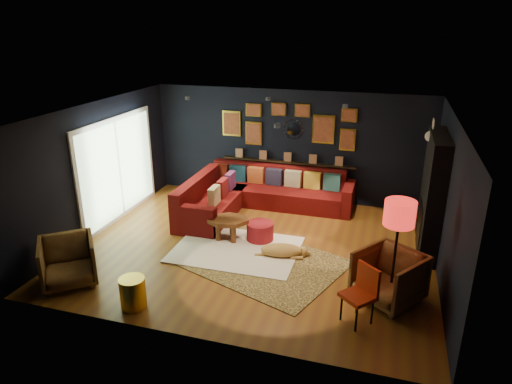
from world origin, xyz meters
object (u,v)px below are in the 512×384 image
(coffee_table, at_px, (228,222))
(pouf, at_px, (260,231))
(floor_lamp, at_px, (399,218))
(armchair_right, at_px, (389,275))
(gold_stool, at_px, (133,293))
(sectional, at_px, (252,196))
(orange_chair, at_px, (362,290))
(armchair_left, at_px, (68,260))
(dog, at_px, (282,248))

(coffee_table, bearing_deg, pouf, 11.77)
(pouf, relative_size, floor_lamp, 0.32)
(armchair_right, distance_m, gold_stool, 3.87)
(coffee_table, distance_m, gold_stool, 2.61)
(sectional, distance_m, orange_chair, 4.45)
(coffee_table, height_order, gold_stool, gold_stool)
(coffee_table, bearing_deg, armchair_left, -130.94)
(sectional, distance_m, dog, 2.34)
(coffee_table, relative_size, orange_chair, 1.12)
(pouf, bearing_deg, armchair_left, -137.16)
(pouf, distance_m, gold_stool, 2.93)
(floor_lamp, bearing_deg, pouf, 151.02)
(coffee_table, bearing_deg, gold_stool, -103.13)
(sectional, distance_m, armchair_right, 4.21)
(coffee_table, bearing_deg, floor_lamp, -21.98)
(dog, bearing_deg, coffee_table, 148.94)
(pouf, relative_size, orange_chair, 0.61)
(sectional, bearing_deg, pouf, -67.20)
(pouf, bearing_deg, floor_lamp, -28.98)
(dog, bearing_deg, gold_stool, -141.94)
(coffee_table, height_order, armchair_right, armchair_right)
(dog, bearing_deg, orange_chair, -57.32)
(coffee_table, relative_size, gold_stool, 1.99)
(pouf, relative_size, gold_stool, 1.09)
(gold_stool, distance_m, floor_lamp, 4.08)
(orange_chair, bearing_deg, gold_stool, -127.70)
(sectional, height_order, floor_lamp, floor_lamp)
(sectional, height_order, gold_stool, sectional)
(floor_lamp, bearing_deg, dog, 156.00)
(coffee_table, xyz_separation_m, pouf, (0.61, 0.13, -0.16))
(pouf, bearing_deg, armchair_right, -29.66)
(sectional, height_order, orange_chair, orange_chair)
(floor_lamp, bearing_deg, coffee_table, 158.02)
(pouf, bearing_deg, sectional, 112.80)
(gold_stool, height_order, orange_chair, orange_chair)
(armchair_right, distance_m, floor_lamp, 0.94)
(armchair_left, distance_m, gold_stool, 1.40)
(sectional, distance_m, pouf, 1.62)
(sectional, xyz_separation_m, dog, (1.19, -2.01, -0.14))
(armchair_left, distance_m, orange_chair, 4.65)
(gold_stool, xyz_separation_m, dog, (1.77, 2.15, -0.06))
(armchair_left, xyz_separation_m, orange_chair, (4.64, 0.34, 0.08))
(pouf, height_order, floor_lamp, floor_lamp)
(sectional, xyz_separation_m, pouf, (0.63, -1.49, -0.12))
(armchair_right, height_order, dog, armchair_right)
(gold_stool, bearing_deg, armchair_right, 19.38)
(pouf, distance_m, floor_lamp, 3.08)
(coffee_table, relative_size, floor_lamp, 0.59)
(sectional, relative_size, dog, 3.29)
(pouf, relative_size, dog, 0.51)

